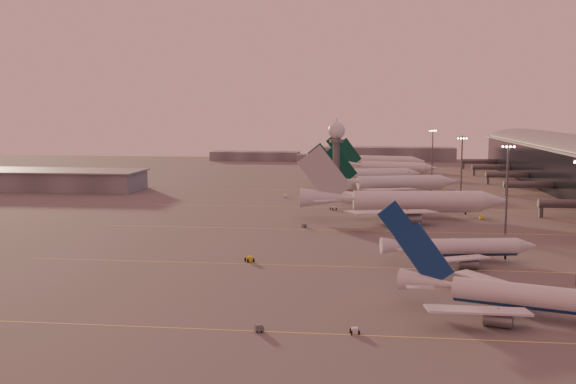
# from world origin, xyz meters

# --- Properties ---
(ground) EXTENTS (700.00, 700.00, 0.00)m
(ground) POSITION_xyz_m (0.00, 0.00, 0.00)
(ground) COLOR #5B5858
(ground) RESTS_ON ground
(taxiway_markings) EXTENTS (180.00, 185.25, 0.02)m
(taxiway_markings) POSITION_xyz_m (30.00, 56.00, 0.01)
(taxiway_markings) COLOR #EDE653
(taxiway_markings) RESTS_ON ground
(hangar) EXTENTS (82.00, 27.00, 8.50)m
(hangar) POSITION_xyz_m (-120.00, 140.00, 4.32)
(hangar) COLOR slate
(hangar) RESTS_ON ground
(radar_tower) EXTENTS (6.40, 6.40, 31.10)m
(radar_tower) POSITION_xyz_m (5.00, 120.00, 20.95)
(radar_tower) COLOR #505257
(radar_tower) RESTS_ON ground
(mast_b) EXTENTS (3.60, 0.56, 25.00)m
(mast_b) POSITION_xyz_m (55.00, 55.00, 13.74)
(mast_b) COLOR #505257
(mast_b) RESTS_ON ground
(mast_c) EXTENTS (3.60, 0.56, 25.00)m
(mast_c) POSITION_xyz_m (50.00, 110.00, 13.74)
(mast_c) COLOR #505257
(mast_c) RESTS_ON ground
(mast_d) EXTENTS (3.60, 0.56, 25.00)m
(mast_d) POSITION_xyz_m (48.00, 200.00, 13.74)
(mast_d) COLOR #505257
(mast_d) RESTS_ON ground
(distant_horizon) EXTENTS (165.00, 37.50, 9.00)m
(distant_horizon) POSITION_xyz_m (2.62, 325.14, 3.89)
(distant_horizon) COLOR slate
(distant_horizon) RESTS_ON ground
(narrowbody_near) EXTENTS (36.25, 28.45, 14.67)m
(narrowbody_near) POSITION_xyz_m (40.24, -21.75, 2.97)
(narrowbody_near) COLOR silver
(narrowbody_near) RESTS_ON ground
(narrowbody_mid) EXTENTS (36.01, 28.50, 14.16)m
(narrowbody_mid) POSITION_xyz_m (37.45, 17.39, 2.87)
(narrowbody_mid) COLOR silver
(narrowbody_mid) RESTS_ON ground
(widebody_white) EXTENTS (65.96, 52.64, 23.21)m
(widebody_white) POSITION_xyz_m (28.35, 78.64, 4.02)
(widebody_white) COLOR silver
(widebody_white) RESTS_ON ground
(greentail_a) EXTENTS (55.49, 44.20, 20.67)m
(greentail_a) POSITION_xyz_m (26.12, 138.13, 3.65)
(greentail_a) COLOR silver
(greentail_a) RESTS_ON ground
(greentail_b) EXTENTS (51.97, 41.43, 19.30)m
(greentail_b) POSITION_xyz_m (15.85, 176.78, 3.41)
(greentail_b) COLOR silver
(greentail_b) RESTS_ON ground
(greentail_c) EXTENTS (52.68, 42.00, 19.55)m
(greentail_c) POSITION_xyz_m (26.18, 219.50, 3.45)
(greentail_c) COLOR silver
(greentail_c) RESTS_ON ground
(greentail_d) EXTENTS (57.27, 45.78, 21.05)m
(greentail_d) POSITION_xyz_m (21.02, 257.18, 3.72)
(greentail_d) COLOR silver
(greentail_d) RESTS_ON ground
(gsv_truck_a) EXTENTS (6.40, 4.40, 2.44)m
(gsv_truck_a) POSITION_xyz_m (1.08, -35.09, 1.24)
(gsv_truck_a) COLOR #595C5F
(gsv_truck_a) RESTS_ON ground
(gsv_tug_near) EXTENTS (2.48, 3.48, 0.91)m
(gsv_tug_near) POSITION_xyz_m (15.40, -34.47, 0.47)
(gsv_tug_near) COLOR silver
(gsv_tug_near) RESTS_ON ground
(gsv_catering_a) EXTENTS (4.79, 2.79, 3.69)m
(gsv_catering_a) POSITION_xyz_m (49.57, -7.37, 1.84)
(gsv_catering_a) COLOR silver
(gsv_catering_a) RESTS_ON ground
(gsv_tug_mid) EXTENTS (4.22, 4.60, 1.13)m
(gsv_tug_mid) POSITION_xyz_m (-9.25, 12.25, 0.58)
(gsv_tug_mid) COLOR yellow
(gsv_tug_mid) RESTS_ON ground
(gsv_truck_b) EXTENTS (6.37, 2.72, 2.51)m
(gsv_truck_b) POSITION_xyz_m (39.63, 39.46, 1.28)
(gsv_truck_b) COLOR silver
(gsv_truck_b) RESTS_ON ground
(gsv_truck_c) EXTENTS (4.77, 5.34, 2.14)m
(gsv_truck_c) POSITION_xyz_m (-1.05, 58.63, 1.09)
(gsv_truck_c) COLOR #595C5F
(gsv_truck_c) RESTS_ON ground
(gsv_catering_b) EXTENTS (5.16, 2.51, 4.22)m
(gsv_catering_b) POSITION_xyz_m (52.66, 79.59, 2.11)
(gsv_catering_b) COLOR yellow
(gsv_catering_b) RESTS_ON ground
(gsv_tug_far) EXTENTS (4.59, 4.28, 1.13)m
(gsv_tug_far) POSITION_xyz_m (5.35, 93.90, 0.58)
(gsv_tug_far) COLOR silver
(gsv_tug_far) RESTS_ON ground
(gsv_truck_d) EXTENTS (4.00, 5.99, 2.28)m
(gsv_truck_d) POSITION_xyz_m (-15.31, 125.55, 1.16)
(gsv_truck_d) COLOR silver
(gsv_truck_d) RESTS_ON ground
(gsv_tug_hangar) EXTENTS (3.44, 2.46, 0.89)m
(gsv_tug_hangar) POSITION_xyz_m (49.05, 150.18, 0.46)
(gsv_tug_hangar) COLOR yellow
(gsv_tug_hangar) RESTS_ON ground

